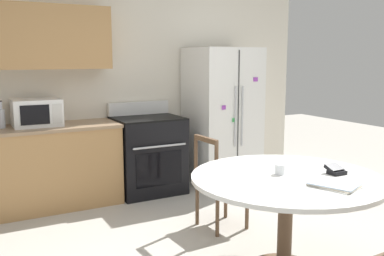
{
  "coord_description": "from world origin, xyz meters",
  "views": [
    {
      "loc": [
        -1.73,
        -2.44,
        1.62
      ],
      "look_at": [
        0.2,
        1.15,
        0.95
      ],
      "focal_mm": 40.0,
      "sensor_mm": 36.0,
      "label": 1
    }
  ],
  "objects_px": {
    "refrigerator": "(222,116)",
    "dining_chair_far": "(220,184)",
    "counter_bottle": "(2,118)",
    "wallet": "(335,170)",
    "oven_range": "(148,154)",
    "microwave": "(37,112)",
    "candle_glass": "(280,170)"
  },
  "relations": [
    {
      "from": "refrigerator",
      "to": "dining_chair_far",
      "type": "relative_size",
      "value": 1.94
    },
    {
      "from": "dining_chair_far",
      "to": "wallet",
      "type": "height_order",
      "value": "dining_chair_far"
    },
    {
      "from": "counter_bottle",
      "to": "dining_chair_far",
      "type": "distance_m",
      "value": 2.34
    },
    {
      "from": "oven_range",
      "to": "counter_bottle",
      "type": "xyz_separation_m",
      "value": [
        -1.59,
        0.08,
        0.54
      ]
    },
    {
      "from": "microwave",
      "to": "counter_bottle",
      "type": "height_order",
      "value": "microwave"
    },
    {
      "from": "counter_bottle",
      "to": "refrigerator",
      "type": "bearing_deg",
      "value": -2.92
    },
    {
      "from": "counter_bottle",
      "to": "wallet",
      "type": "distance_m",
      "value": 3.3
    },
    {
      "from": "counter_bottle",
      "to": "candle_glass",
      "type": "distance_m",
      "value": 2.92
    },
    {
      "from": "wallet",
      "to": "counter_bottle",
      "type": "bearing_deg",
      "value": 129.42
    },
    {
      "from": "microwave",
      "to": "counter_bottle",
      "type": "relative_size",
      "value": 1.72
    },
    {
      "from": "microwave",
      "to": "counter_bottle",
      "type": "bearing_deg",
      "value": 178.7
    },
    {
      "from": "microwave",
      "to": "counter_bottle",
      "type": "xyz_separation_m",
      "value": [
        -0.34,
        0.01,
        -0.04
      ]
    },
    {
      "from": "microwave",
      "to": "dining_chair_far",
      "type": "bearing_deg",
      "value": -45.41
    },
    {
      "from": "microwave",
      "to": "counter_bottle",
      "type": "distance_m",
      "value": 0.35
    },
    {
      "from": "dining_chair_far",
      "to": "candle_glass",
      "type": "height_order",
      "value": "dining_chair_far"
    },
    {
      "from": "candle_glass",
      "to": "oven_range",
      "type": "bearing_deg",
      "value": 93.04
    },
    {
      "from": "counter_bottle",
      "to": "wallet",
      "type": "height_order",
      "value": "counter_bottle"
    },
    {
      "from": "microwave",
      "to": "oven_range",
      "type": "bearing_deg",
      "value": -3.27
    },
    {
      "from": "oven_range",
      "to": "microwave",
      "type": "bearing_deg",
      "value": 176.73
    },
    {
      "from": "oven_range",
      "to": "wallet",
      "type": "distance_m",
      "value": 2.53
    },
    {
      "from": "counter_bottle",
      "to": "candle_glass",
      "type": "xyz_separation_m",
      "value": [
        1.71,
        -2.36,
        -0.22
      ]
    },
    {
      "from": "candle_glass",
      "to": "wallet",
      "type": "xyz_separation_m",
      "value": [
        0.38,
        -0.19,
        -0.01
      ]
    },
    {
      "from": "candle_glass",
      "to": "wallet",
      "type": "distance_m",
      "value": 0.42
    },
    {
      "from": "refrigerator",
      "to": "candle_glass",
      "type": "height_order",
      "value": "refrigerator"
    },
    {
      "from": "dining_chair_far",
      "to": "wallet",
      "type": "distance_m",
      "value": 1.2
    },
    {
      "from": "refrigerator",
      "to": "oven_range",
      "type": "xyz_separation_m",
      "value": [
        -1.01,
        0.05,
        -0.41
      ]
    },
    {
      "from": "microwave",
      "to": "wallet",
      "type": "distance_m",
      "value": 3.09
    },
    {
      "from": "candle_glass",
      "to": "counter_bottle",
      "type": "bearing_deg",
      "value": 125.96
    },
    {
      "from": "refrigerator",
      "to": "dining_chair_far",
      "type": "bearing_deg",
      "value": -122.84
    },
    {
      "from": "counter_bottle",
      "to": "microwave",
      "type": "bearing_deg",
      "value": -1.3
    },
    {
      "from": "refrigerator",
      "to": "dining_chair_far",
      "type": "height_order",
      "value": "refrigerator"
    },
    {
      "from": "refrigerator",
      "to": "candle_glass",
      "type": "xyz_separation_m",
      "value": [
        -0.89,
        -2.22,
        -0.08
      ]
    }
  ]
}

